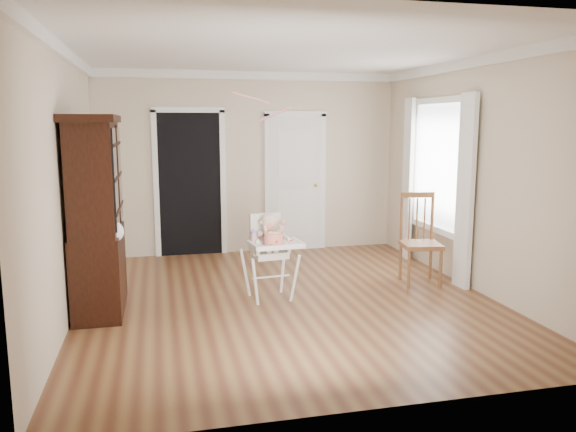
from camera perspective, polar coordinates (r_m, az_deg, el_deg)
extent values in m
plane|color=#59311E|center=(6.34, -0.06, -8.51)|extent=(5.00, 5.00, 0.00)
plane|color=white|center=(6.07, -0.06, 16.51)|extent=(5.00, 5.00, 0.00)
plane|color=beige|center=(8.50, -3.90, 5.35)|extent=(4.50, 0.00, 4.50)
plane|color=beige|center=(5.97, -21.64, 2.98)|extent=(0.00, 5.00, 5.00)
plane|color=beige|center=(6.92, 18.45, 3.96)|extent=(0.00, 5.00, 5.00)
cube|color=black|center=(8.42, -9.92, 3.14)|extent=(0.90, 0.03, 2.10)
cube|color=white|center=(8.40, -13.26, 3.01)|extent=(0.08, 0.05, 2.18)
cube|color=white|center=(8.45, -6.60, 3.24)|extent=(0.08, 0.05, 2.18)
cube|color=white|center=(8.37, -10.14, 10.57)|extent=(1.06, 0.05, 0.08)
cube|color=white|center=(8.65, 0.74, 3.28)|extent=(0.80, 0.05, 2.05)
cube|color=white|center=(8.56, -2.13, 3.21)|extent=(0.08, 0.05, 2.13)
cube|color=white|center=(8.77, 3.53, 3.34)|extent=(0.08, 0.05, 2.13)
sphere|color=gold|center=(8.70, 2.85, 3.14)|extent=(0.06, 0.06, 0.06)
cube|color=white|center=(7.60, 15.19, 4.94)|extent=(0.02, 1.20, 1.60)
cube|color=white|center=(7.57, 15.33, 11.28)|extent=(0.06, 1.36, 0.08)
cube|color=white|center=(6.91, 17.57, 2.32)|extent=(0.08, 0.28, 2.30)
cube|color=white|center=(8.28, 12.07, 3.66)|extent=(0.08, 0.28, 2.30)
cylinder|color=white|center=(6.06, -3.33, -6.80)|extent=(0.11, 0.12, 0.56)
cylinder|color=white|center=(6.20, 0.70, -6.43)|extent=(0.12, 0.11, 0.56)
cylinder|color=white|center=(6.45, -4.36, -5.83)|extent=(0.12, 0.11, 0.56)
cylinder|color=white|center=(6.57, -0.54, -5.50)|extent=(0.11, 0.12, 0.56)
cylinder|color=white|center=(6.27, -1.75, -6.20)|extent=(0.43, 0.07, 0.02)
cube|color=silver|center=(6.25, -1.89, -3.85)|extent=(0.39, 0.37, 0.08)
cube|color=silver|center=(6.18, -3.48, -2.95)|extent=(0.07, 0.32, 0.17)
cube|color=silver|center=(6.28, -0.34, -2.72)|extent=(0.07, 0.32, 0.17)
cube|color=silver|center=(6.35, -2.34, -1.55)|extent=(0.36, 0.09, 0.41)
cube|color=white|center=(6.01, -1.25, -2.96)|extent=(0.56, 0.43, 0.03)
cube|color=white|center=(5.84, -0.69, -3.15)|extent=(0.53, 0.08, 0.04)
ellipsoid|color=beige|center=(6.25, -1.98, -2.52)|extent=(0.23, 0.19, 0.26)
sphere|color=beige|center=(6.21, -1.99, -0.62)|extent=(0.20, 0.20, 0.18)
sphere|color=red|center=(6.18, -1.82, -2.13)|extent=(0.13, 0.13, 0.13)
sphere|color=red|center=(6.13, -1.97, -1.15)|extent=(0.07, 0.07, 0.07)
sphere|color=red|center=(6.18, -0.49, -0.70)|extent=(0.06, 0.06, 0.06)
cylinder|color=silver|center=(6.00, -1.47, -2.81)|extent=(0.26, 0.26, 0.01)
cylinder|color=#D92644|center=(5.99, -1.48, -2.26)|extent=(0.20, 0.20, 0.11)
cylinder|color=#F2E08C|center=(5.97, -1.25, -1.81)|extent=(0.09, 0.09, 0.02)
cylinder|color=#CD7D96|center=(6.07, -3.50, -2.22)|extent=(0.06, 0.06, 0.10)
cylinder|color=#8771C6|center=(6.06, -3.50, -1.63)|extent=(0.07, 0.07, 0.03)
cone|color=#8771C6|center=(6.05, -3.51, -1.33)|extent=(0.02, 0.02, 0.04)
cube|color=black|center=(6.22, -18.57, -5.29)|extent=(0.47, 1.13, 0.85)
cube|color=black|center=(6.05, -19.06, 3.79)|extent=(0.43, 1.13, 1.13)
cube|color=black|center=(5.76, -17.10, 3.63)|extent=(0.02, 0.49, 0.99)
cube|color=black|center=(6.32, -16.77, 4.12)|extent=(0.02, 0.49, 0.99)
cube|color=black|center=(6.03, -19.36, 9.31)|extent=(0.51, 1.20, 0.08)
ellipsoid|color=white|center=(5.78, -17.26, -1.54)|extent=(0.19, 0.15, 0.21)
cube|color=brown|center=(7.03, 13.34, -2.88)|extent=(0.52, 0.52, 0.05)
cylinder|color=brown|center=(6.85, 12.18, -5.23)|extent=(0.04, 0.04, 0.48)
cylinder|color=brown|center=(6.97, 15.25, -5.12)|extent=(0.04, 0.04, 0.48)
cylinder|color=brown|center=(7.22, 11.36, -4.47)|extent=(0.04, 0.04, 0.48)
cylinder|color=brown|center=(7.32, 14.29, -4.37)|extent=(0.04, 0.04, 0.48)
cylinder|color=brown|center=(7.12, 11.48, -0.12)|extent=(0.04, 0.04, 0.62)
cylinder|color=brown|center=(7.22, 14.44, -0.09)|extent=(0.04, 0.04, 0.62)
cube|color=brown|center=(7.13, 13.05, 2.11)|extent=(0.41, 0.11, 0.06)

